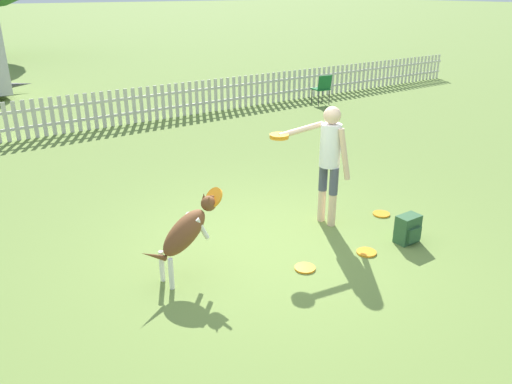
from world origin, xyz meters
TOP-DOWN VIEW (x-y plane):
  - ground_plane at (0.00, 0.00)m, footprint 240.00×240.00m
  - handler_person at (1.02, 0.09)m, footprint 1.02×0.60m
  - leaping_dog at (-1.21, -0.09)m, footprint 1.05×0.35m
  - frisbee_near_handler at (0.00, -0.72)m, footprint 0.25×0.25m
  - frisbee_near_dog at (0.88, -0.87)m, footprint 0.25×0.25m
  - frisbee_midfield at (1.91, -0.17)m, footprint 0.25×0.25m
  - backpack_on_grass at (1.54, -0.95)m, footprint 0.31×0.24m
  - picket_fence at (0.00, 7.00)m, footprint 25.48×0.04m
  - folding_chair_blue_left at (6.16, 5.99)m, footprint 0.48×0.50m

SIDE VIEW (x-z plane):
  - ground_plane at x=0.00m, z-range 0.00..0.00m
  - frisbee_near_handler at x=0.00m, z-range 0.00..0.02m
  - frisbee_near_dog at x=0.88m, z-range 0.00..0.02m
  - frisbee_midfield at x=1.91m, z-range 0.00..0.02m
  - backpack_on_grass at x=1.54m, z-range 0.00..0.37m
  - picket_fence at x=0.00m, z-range 0.00..0.87m
  - folding_chair_blue_left at x=6.16m, z-range 0.08..0.93m
  - leaping_dog at x=-1.21m, z-range 0.09..1.09m
  - handler_person at x=1.02m, z-range 0.21..1.88m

